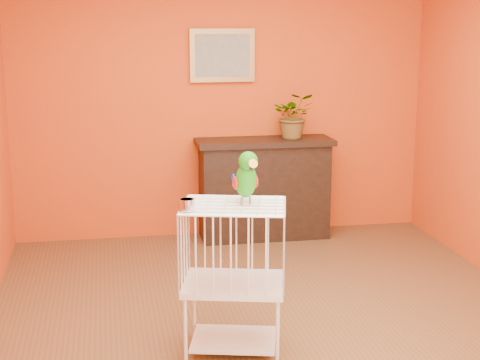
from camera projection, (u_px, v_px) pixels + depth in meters
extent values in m
plane|color=brown|center=(273.00, 322.00, 5.19)|extent=(4.50, 4.50, 0.00)
plane|color=#C43D12|center=(222.00, 103.00, 7.07)|extent=(4.00, 0.00, 4.00)
plane|color=#C43D12|center=(412.00, 237.00, 2.75)|extent=(4.00, 0.00, 4.00)
cube|color=black|center=(264.00, 191.00, 7.10)|extent=(1.22, 0.41, 0.92)
cube|color=black|center=(264.00, 142.00, 7.00)|extent=(1.30, 0.47, 0.05)
cube|color=black|center=(268.00, 196.00, 6.93)|extent=(0.86, 0.02, 0.46)
cube|color=#5C271A|center=(239.00, 204.00, 7.03)|extent=(0.05, 0.18, 0.29)
cube|color=#2B4B25|center=(248.00, 203.00, 7.05)|extent=(0.05, 0.18, 0.29)
cube|color=#5C271A|center=(257.00, 203.00, 7.06)|extent=(0.05, 0.18, 0.29)
cube|color=#2B4B25|center=(267.00, 203.00, 7.08)|extent=(0.05, 0.18, 0.29)
cube|color=#5C271A|center=(277.00, 202.00, 7.10)|extent=(0.05, 0.18, 0.29)
imported|color=#26722D|center=(295.00, 121.00, 6.97)|extent=(0.47, 0.50, 0.34)
cube|color=#A2763A|center=(222.00, 55.00, 6.94)|extent=(0.62, 0.03, 0.50)
cube|color=gray|center=(223.00, 56.00, 6.93)|extent=(0.52, 0.01, 0.40)
cube|color=white|center=(234.00, 339.00, 4.72)|extent=(0.62, 0.53, 0.02)
cube|color=white|center=(234.00, 284.00, 4.64)|extent=(0.73, 0.62, 0.04)
cube|color=white|center=(234.00, 206.00, 4.53)|extent=(0.73, 0.62, 0.01)
cylinder|color=white|center=(185.00, 332.00, 4.50)|extent=(0.02, 0.02, 0.43)
cylinder|color=white|center=(278.00, 335.00, 4.47)|extent=(0.02, 0.02, 0.43)
cylinder|color=white|center=(194.00, 305.00, 4.92)|extent=(0.02, 0.02, 0.43)
cylinder|color=white|center=(278.00, 307.00, 4.89)|extent=(0.02, 0.02, 0.43)
cylinder|color=silver|center=(187.00, 205.00, 4.38)|extent=(0.10, 0.10, 0.07)
cylinder|color=#59544C|center=(242.00, 201.00, 4.54)|extent=(0.02, 0.02, 0.05)
cylinder|color=#59544C|center=(250.00, 200.00, 4.56)|extent=(0.02, 0.02, 0.05)
ellipsoid|color=#13830C|center=(246.00, 181.00, 4.52)|extent=(0.16, 0.21, 0.24)
ellipsoid|color=#13830C|center=(248.00, 161.00, 4.46)|extent=(0.14, 0.14, 0.12)
cone|color=orange|center=(252.00, 165.00, 4.41)|extent=(0.07, 0.09, 0.08)
cone|color=black|center=(251.00, 168.00, 4.43)|extent=(0.03, 0.03, 0.03)
sphere|color=black|center=(243.00, 160.00, 4.42)|extent=(0.02, 0.02, 0.02)
sphere|color=black|center=(256.00, 159.00, 4.45)|extent=(0.02, 0.02, 0.02)
ellipsoid|color=#A50C0C|center=(235.00, 183.00, 4.51)|extent=(0.04, 0.08, 0.08)
ellipsoid|color=navy|center=(255.00, 181.00, 4.56)|extent=(0.04, 0.08, 0.08)
cone|color=#13830C|center=(241.00, 191.00, 4.61)|extent=(0.10, 0.18, 0.13)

